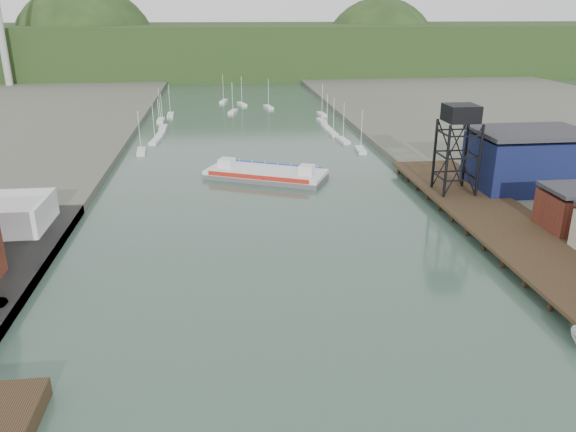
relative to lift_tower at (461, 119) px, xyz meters
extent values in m
cube|color=black|center=(2.00, -13.00, -13.75)|extent=(14.00, 70.00, 0.50)
cylinder|color=black|center=(-4.00, -13.00, -14.85)|extent=(0.60, 0.60, 2.20)
cylinder|color=black|center=(8.00, -13.00, -14.85)|extent=(0.60, 0.60, 2.20)
cylinder|color=black|center=(-3.00, -3.00, -7.00)|extent=(0.50, 0.50, 13.00)
cylinder|color=black|center=(3.00, -3.00, -7.00)|extent=(0.50, 0.50, 13.00)
cylinder|color=black|center=(-3.00, 3.00, -7.00)|extent=(0.50, 0.50, 13.00)
cylinder|color=black|center=(3.00, 3.00, -7.00)|extent=(0.50, 0.50, 13.00)
cube|color=black|center=(0.00, 0.00, 1.00)|extent=(5.50, 5.50, 3.00)
cube|color=#0C1035|center=(15.00, 2.00, -9.05)|extent=(20.00, 14.00, 10.00)
cube|color=#2D2D33|center=(15.00, 2.00, -3.15)|extent=(20.50, 14.50, 0.80)
cube|color=#5B251A|center=(11.00, -20.00, -11.05)|extent=(9.00, 8.00, 6.00)
cube|color=silver|center=(-62.54, 45.89, -15.30)|extent=(2.67, 7.65, 0.90)
cube|color=silver|center=(-60.28, 57.30, -15.30)|extent=(2.81, 7.67, 0.90)
cube|color=silver|center=(-59.71, 66.17, -15.30)|extent=(2.35, 7.59, 0.90)
cube|color=silver|center=(-59.81, 76.09, -15.30)|extent=(2.01, 7.50, 0.90)
cube|color=silver|center=(-61.64, 88.33, -15.30)|extent=(2.00, 7.50, 0.90)
cube|color=silver|center=(-59.32, 98.17, -15.30)|extent=(2.16, 7.54, 0.90)
cube|color=silver|center=(-7.44, 41.03, -15.30)|extent=(2.53, 7.62, 0.90)
cube|color=silver|center=(-9.54, 52.51, -15.30)|extent=(2.76, 7.67, 0.90)
cube|color=silver|center=(-10.54, 61.29, -15.30)|extent=(2.22, 7.56, 0.90)
cube|color=silver|center=(-10.73, 70.28, -15.30)|extent=(2.18, 7.54, 0.90)
cube|color=silver|center=(-10.33, 81.38, -15.30)|extent=(2.46, 7.61, 0.90)
cube|color=silver|center=(-8.22, 92.99, -15.30)|extent=(2.48, 7.61, 0.90)
cube|color=silver|center=(-38.16, 102.00, -15.30)|extent=(3.78, 7.76, 0.90)
cube|color=silver|center=(-24.96, 110.00, -15.30)|extent=(3.31, 7.74, 0.90)
cube|color=silver|center=(-34.34, 118.00, -15.30)|extent=(3.76, 7.76, 0.90)
cube|color=silver|center=(-41.11, 126.00, -15.30)|extent=(3.40, 7.74, 0.90)
cube|color=black|center=(-35.00, 242.00, -3.65)|extent=(500.00, 120.00, 28.00)
sphere|color=black|center=(-115.00, 242.00, -7.65)|extent=(80.00, 80.00, 80.00)
sphere|color=black|center=(55.00, 252.00, -9.65)|extent=(70.00, 70.00, 70.00)
cube|color=#525355|center=(-33.25, 19.86, -15.15)|extent=(26.97, 19.66, 1.00)
cube|color=silver|center=(-33.25, 19.86, -14.24)|extent=(26.97, 19.66, 0.80)
cube|color=red|center=(-35.38, 15.27, -14.04)|extent=(20.08, 9.43, 0.90)
cube|color=#16359C|center=(-31.11, 24.46, -14.04)|extent=(20.08, 9.43, 0.90)
cube|color=silver|center=(-41.44, 23.66, -13.04)|extent=(4.00, 4.00, 2.01)
cube|color=silver|center=(-25.06, 16.06, -13.04)|extent=(4.00, 4.00, 2.01)
camera|label=1|loc=(-42.16, -95.02, 18.26)|focal=35.00mm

